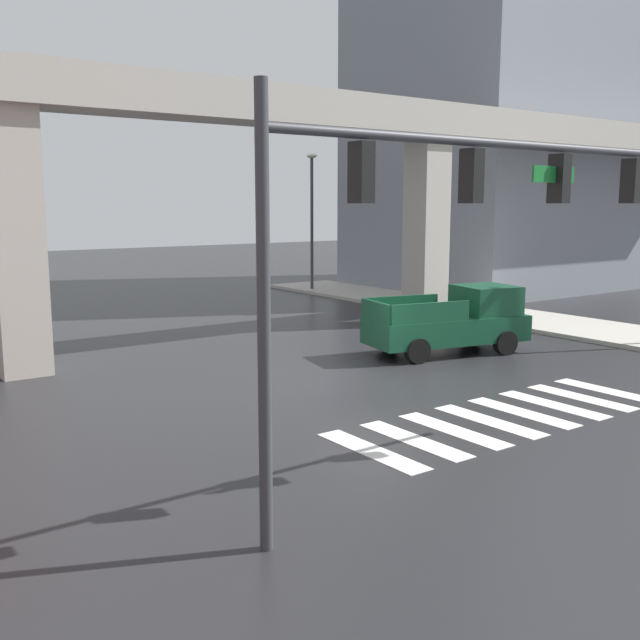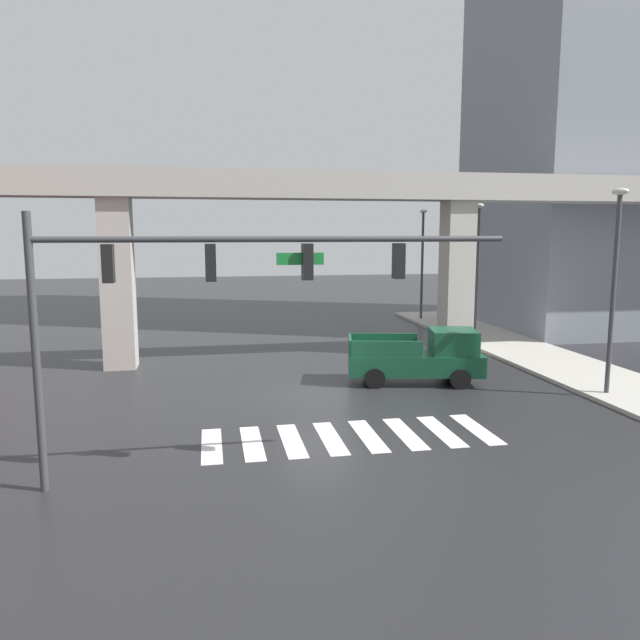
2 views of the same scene
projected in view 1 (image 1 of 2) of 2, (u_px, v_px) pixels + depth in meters
The scene contains 8 objects.
ground_plane at pixel (371, 377), 19.82m from camera, with size 120.00×120.00×0.00m, color #232326.
crosswalk_stripes at pixel (506, 417), 16.08m from camera, with size 8.25×2.80×0.01m.
elevated_overpass at pixel (257, 126), 23.38m from camera, with size 58.30×1.81×8.39m.
sidewalk_east at pixel (562, 325), 27.84m from camera, with size 4.00×36.00×0.15m, color #ADA89E.
pickup_truck at pixel (455, 322), 22.88m from camera, with size 5.39×2.94×2.08m.
traffic_signal_mast at pixel (465, 203), 11.31m from camera, with size 10.89×0.32×6.20m.
street_lamp_mid_block at pixel (419, 206), 31.82m from camera, with size 0.44×0.70×7.24m.
street_lamp_far_north at pixel (312, 206), 38.37m from camera, with size 0.44×0.70×7.24m.
Camera 1 is at (-12.41, -14.88, 4.65)m, focal length 40.92 mm.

